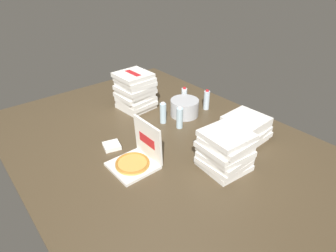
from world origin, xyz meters
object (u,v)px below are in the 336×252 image
Objects in this scene: pizza_stack_right_near at (225,151)px; water_bottle_3 at (184,97)px; pizza_stack_left_near at (246,128)px; water_bottle_1 at (180,118)px; open_pizza_box at (137,157)px; ice_bucket at (184,108)px; water_bottle_0 at (207,100)px; napkin_pile at (112,146)px; pizza_stack_left_far at (135,91)px; water_bottle_2 at (163,113)px.

pizza_stack_right_near is 1.65× the size of water_bottle_3.
water_bottle_1 is at bearing -148.92° from pizza_stack_left_near.
open_pizza_box is 0.71m from pizza_stack_right_near.
open_pizza_box is 1.16m from water_bottle_3.
ice_bucket is 0.29m from water_bottle_0.
water_bottle_1 is (-0.22, 0.66, 0.03)m from open_pizza_box.
ice_bucket is 1.31× the size of water_bottle_1.
napkin_pile is at bearing -87.98° from ice_bucket.
napkin_pile is at bearing -50.31° from pizza_stack_left_far.
water_bottle_3 is at bearing 108.52° from water_bottle_2.
water_bottle_1 is 0.72m from napkin_pile.
pizza_stack_right_near is at bearing -4.91° from water_bottle_2.
water_bottle_0 is at bearing 82.79° from water_bottle_2.
open_pizza_box is 1.21× the size of ice_bucket.
pizza_stack_left_far is 1.26m from pizza_stack_left_near.
ice_bucket is at bearing -170.80° from pizza_stack_left_near.
pizza_stack_left_far reaches higher than pizza_stack_right_near.
ice_bucket is 0.92m from napkin_pile.
pizza_stack_left_near and water_bottle_0 have the same top height.
pizza_stack_right_near is 1.26× the size of ice_bucket.
open_pizza_box is at bearing -71.50° from water_bottle_1.
water_bottle_1 is 1.00× the size of water_bottle_2.
open_pizza_box is 1.59× the size of water_bottle_3.
napkin_pile is (0.05, -0.64, -0.09)m from water_bottle_2.
water_bottle_3 reaches higher than ice_bucket.
pizza_stack_left_near is 1.64× the size of water_bottle_0.
pizza_stack_right_near is 1.03m from water_bottle_0.
water_bottle_3 is at bearing 153.99° from pizza_stack_right_near.
pizza_stack_left_near is at bearing 31.08° from water_bottle_1.
open_pizza_box is 0.96m from ice_bucket.
open_pizza_box is 0.72m from water_bottle_2.
ice_bucket is (0.47, 0.31, -0.12)m from pizza_stack_left_far.
open_pizza_box is 0.87× the size of pizza_stack_left_far.
open_pizza_box reaches higher than water_bottle_2.
pizza_stack_left_near is (1.18, 0.42, -0.09)m from pizza_stack_left_far.
open_pizza_box is 0.96× the size of pizza_stack_right_near.
pizza_stack_left_near is at bearing -1.89° from water_bottle_3.
ice_bucket is 0.28m from water_bottle_2.
pizza_stack_left_near is 0.64m from water_bottle_1.
water_bottle_0 is (-0.81, 0.64, -0.05)m from pizza_stack_right_near.
water_bottle_1 and water_bottle_2 have the same top height.
open_pizza_box reaches higher than pizza_stack_right_near.
napkin_pile is at bearing -123.28° from pizza_stack_left_near.
ice_bucket is at bearing 157.56° from pizza_stack_right_near.
ice_bucket is at bearing 126.94° from water_bottle_1.
pizza_stack_left_near is 0.87m from water_bottle_3.
pizza_stack_left_near is at bearing 19.69° from pizza_stack_left_far.
water_bottle_2 is at bearing 3.76° from pizza_stack_left_far.
water_bottle_2 is (-0.18, -0.06, 0.00)m from water_bottle_1.
water_bottle_3 is (-0.16, 0.14, 0.02)m from ice_bucket.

